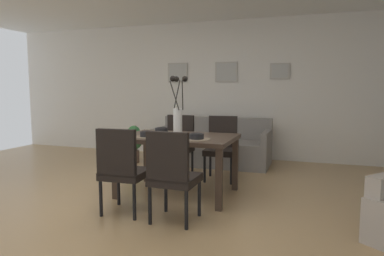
{
  "coord_description": "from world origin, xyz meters",
  "views": [
    {
      "loc": [
        1.8,
        -3.35,
        1.32
      ],
      "look_at": [
        0.35,
        0.85,
        0.82
      ],
      "focal_mm": 32.68,
      "sensor_mm": 36.0,
      "label": 1
    }
  ],
  "objects_px": {
    "dining_chair_far_left": "(172,172)",
    "framed_picture_right": "(280,71)",
    "bowl_near_right": "(162,130)",
    "sofa": "(212,148)",
    "dining_chair_far_right": "(221,144)",
    "dining_chair_near_right": "(178,143)",
    "dining_table": "(178,143)",
    "bowl_near_left": "(147,134)",
    "dining_chair_near_left": "(122,167)",
    "bowl_far_left": "(196,136)",
    "framed_picture_left": "(178,73)",
    "centerpiece_vase": "(178,113)",
    "potted_plant": "(133,142)",
    "framed_picture_center": "(226,72)"
  },
  "relations": [
    {
      "from": "bowl_near_left",
      "to": "framed_picture_left",
      "type": "bearing_deg",
      "value": 103.74
    },
    {
      "from": "dining_chair_near_left",
      "to": "framed_picture_center",
      "type": "bearing_deg",
      "value": 85.15
    },
    {
      "from": "dining_chair_far_right",
      "to": "bowl_far_left",
      "type": "distance_m",
      "value": 1.15
    },
    {
      "from": "dining_table",
      "to": "bowl_near_right",
      "type": "relative_size",
      "value": 8.24
    },
    {
      "from": "dining_chair_far_left",
      "to": "bowl_near_right",
      "type": "xyz_separation_m",
      "value": [
        -0.61,
        1.12,
        0.27
      ]
    },
    {
      "from": "dining_table",
      "to": "framed_picture_left",
      "type": "height_order",
      "value": "framed_picture_left"
    },
    {
      "from": "dining_chair_far_left",
      "to": "framed_picture_right",
      "type": "distance_m",
      "value": 3.69
    },
    {
      "from": "dining_table",
      "to": "framed_picture_right",
      "type": "bearing_deg",
      "value": 68.73
    },
    {
      "from": "bowl_near_right",
      "to": "framed_picture_center",
      "type": "relative_size",
      "value": 0.4
    },
    {
      "from": "bowl_near_right",
      "to": "framed_picture_left",
      "type": "relative_size",
      "value": 0.41
    },
    {
      "from": "dining_chair_far_left",
      "to": "framed_picture_center",
      "type": "xyz_separation_m",
      "value": [
        -0.29,
        3.44,
        1.13
      ]
    },
    {
      "from": "potted_plant",
      "to": "dining_chair_far_right",
      "type": "bearing_deg",
      "value": -18.55
    },
    {
      "from": "potted_plant",
      "to": "bowl_near_right",
      "type": "bearing_deg",
      "value": -48.49
    },
    {
      "from": "dining_chair_near_left",
      "to": "framed_picture_right",
      "type": "bearing_deg",
      "value": 69.42
    },
    {
      "from": "centerpiece_vase",
      "to": "dining_chair_far_left",
      "type": "bearing_deg",
      "value": -72.1
    },
    {
      "from": "dining_chair_far_left",
      "to": "centerpiece_vase",
      "type": "relative_size",
      "value": 1.25
    },
    {
      "from": "dining_chair_near_left",
      "to": "centerpiece_vase",
      "type": "bearing_deg",
      "value": 71.47
    },
    {
      "from": "dining_table",
      "to": "potted_plant",
      "type": "relative_size",
      "value": 2.09
    },
    {
      "from": "framed_picture_center",
      "to": "sofa",
      "type": "bearing_deg",
      "value": -97.68
    },
    {
      "from": "centerpiece_vase",
      "to": "framed_picture_left",
      "type": "distance_m",
      "value": 2.79
    },
    {
      "from": "dining_chair_near_left",
      "to": "framed_picture_center",
      "type": "xyz_separation_m",
      "value": [
        0.29,
        3.4,
        1.13
      ]
    },
    {
      "from": "centerpiece_vase",
      "to": "potted_plant",
      "type": "height_order",
      "value": "centerpiece_vase"
    },
    {
      "from": "framed_picture_right",
      "to": "framed_picture_left",
      "type": "bearing_deg",
      "value": -180.0
    },
    {
      "from": "bowl_near_left",
      "to": "framed_picture_right",
      "type": "height_order",
      "value": "framed_picture_right"
    },
    {
      "from": "framed_picture_right",
      "to": "bowl_near_left",
      "type": "bearing_deg",
      "value": -115.33
    },
    {
      "from": "centerpiece_vase",
      "to": "bowl_near_left",
      "type": "distance_m",
      "value": 0.45
    },
    {
      "from": "sofa",
      "to": "framed_picture_right",
      "type": "height_order",
      "value": "framed_picture_right"
    },
    {
      "from": "dining_chair_far_left",
      "to": "bowl_near_left",
      "type": "relative_size",
      "value": 5.41
    },
    {
      "from": "dining_chair_far_right",
      "to": "dining_chair_near_right",
      "type": "bearing_deg",
      "value": -176.3
    },
    {
      "from": "bowl_near_right",
      "to": "framed_picture_center",
      "type": "distance_m",
      "value": 2.5
    },
    {
      "from": "potted_plant",
      "to": "framed_picture_right",
      "type": "bearing_deg",
      "value": 22.89
    },
    {
      "from": "dining_chair_near_right",
      "to": "potted_plant",
      "type": "relative_size",
      "value": 1.37
    },
    {
      "from": "dining_table",
      "to": "dining_chair_far_left",
      "type": "bearing_deg",
      "value": -72.02
    },
    {
      "from": "dining_table",
      "to": "bowl_near_right",
      "type": "distance_m",
      "value": 0.4
    },
    {
      "from": "dining_chair_near_left",
      "to": "potted_plant",
      "type": "relative_size",
      "value": 1.37
    },
    {
      "from": "dining_chair_far_left",
      "to": "framed_picture_right",
      "type": "bearing_deg",
      "value": 78.6
    },
    {
      "from": "bowl_near_right",
      "to": "potted_plant",
      "type": "bearing_deg",
      "value": 131.51
    },
    {
      "from": "dining_chair_far_right",
      "to": "bowl_far_left",
      "type": "height_order",
      "value": "dining_chair_far_right"
    },
    {
      "from": "dining_chair_far_right",
      "to": "centerpiece_vase",
      "type": "xyz_separation_m",
      "value": [
        -0.33,
        -0.9,
        0.51
      ]
    },
    {
      "from": "dining_chair_near_right",
      "to": "framed_picture_center",
      "type": "bearing_deg",
      "value": 78.67
    },
    {
      "from": "dining_chair_near_left",
      "to": "dining_chair_far_left",
      "type": "height_order",
      "value": "same"
    },
    {
      "from": "bowl_near_right",
      "to": "sofa",
      "type": "xyz_separation_m",
      "value": [
        0.23,
        1.69,
        -0.5
      ]
    },
    {
      "from": "bowl_far_left",
      "to": "dining_chair_far_right",
      "type": "bearing_deg",
      "value": 89.23
    },
    {
      "from": "dining_chair_near_left",
      "to": "bowl_far_left",
      "type": "height_order",
      "value": "dining_chair_near_left"
    },
    {
      "from": "centerpiece_vase",
      "to": "bowl_near_left",
      "type": "xyz_separation_m",
      "value": [
        -0.32,
        -0.22,
        -0.24
      ]
    },
    {
      "from": "dining_chair_near_left",
      "to": "sofa",
      "type": "xyz_separation_m",
      "value": [
        0.2,
        2.77,
        -0.23
      ]
    },
    {
      "from": "bowl_near_left",
      "to": "framed_picture_left",
      "type": "xyz_separation_m",
      "value": [
        -0.67,
        2.75,
        0.86
      ]
    },
    {
      "from": "bowl_near_right",
      "to": "bowl_near_left",
      "type": "bearing_deg",
      "value": -90.0
    },
    {
      "from": "framed_picture_center",
      "to": "potted_plant",
      "type": "distance_m",
      "value": 2.19
    },
    {
      "from": "bowl_near_right",
      "to": "framed_picture_right",
      "type": "distance_m",
      "value": 2.8
    }
  ]
}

